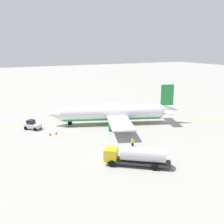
{
  "coord_description": "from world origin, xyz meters",
  "views": [
    {
      "loc": [
        28.93,
        55.23,
        18.73
      ],
      "look_at": [
        0.0,
        0.0,
        3.0
      ],
      "focal_mm": 41.82,
      "sensor_mm": 36.0,
      "label": 1
    }
  ],
  "objects_px": {
    "safety_cone_nose": "(56,133)",
    "safety_cone_wingtip": "(50,134)",
    "airplane": "(114,113)",
    "refueling_worker": "(133,143)",
    "pushback_tug": "(32,125)",
    "fuel_tanker": "(137,156)"
  },
  "relations": [
    {
      "from": "fuel_tanker",
      "to": "pushback_tug",
      "type": "distance_m",
      "value": 29.45
    },
    {
      "from": "pushback_tug",
      "to": "safety_cone_nose",
      "type": "xyz_separation_m",
      "value": [
        -3.82,
        6.13,
        -0.66
      ]
    },
    {
      "from": "fuel_tanker",
      "to": "refueling_worker",
      "type": "distance_m",
      "value": 8.22
    },
    {
      "from": "safety_cone_nose",
      "to": "safety_cone_wingtip",
      "type": "relative_size",
      "value": 1.02
    },
    {
      "from": "airplane",
      "to": "safety_cone_nose",
      "type": "xyz_separation_m",
      "value": [
        15.09,
        1.32,
        -2.28
      ]
    },
    {
      "from": "fuel_tanker",
      "to": "safety_cone_nose",
      "type": "bearing_deg",
      "value": -71.22
    },
    {
      "from": "airplane",
      "to": "refueling_worker",
      "type": "xyz_separation_m",
      "value": [
        4.1,
        15.26,
        -1.81
      ]
    },
    {
      "from": "pushback_tug",
      "to": "safety_cone_wingtip",
      "type": "distance_m",
      "value": 6.7
    },
    {
      "from": "fuel_tanker",
      "to": "pushback_tug",
      "type": "height_order",
      "value": "fuel_tanker"
    },
    {
      "from": "pushback_tug",
      "to": "safety_cone_wingtip",
      "type": "relative_size",
      "value": 5.95
    },
    {
      "from": "pushback_tug",
      "to": "safety_cone_nose",
      "type": "bearing_deg",
      "value": 121.93
    },
    {
      "from": "refueling_worker",
      "to": "safety_cone_wingtip",
      "type": "height_order",
      "value": "refueling_worker"
    },
    {
      "from": "fuel_tanker",
      "to": "pushback_tug",
      "type": "bearing_deg",
      "value": -68.02
    },
    {
      "from": "fuel_tanker",
      "to": "safety_cone_nose",
      "type": "distance_m",
      "value": 22.41
    },
    {
      "from": "pushback_tug",
      "to": "refueling_worker",
      "type": "xyz_separation_m",
      "value": [
        -14.81,
        20.07,
        -0.19
      ]
    },
    {
      "from": "airplane",
      "to": "refueling_worker",
      "type": "bearing_deg",
      "value": 74.96
    },
    {
      "from": "airplane",
      "to": "pushback_tug",
      "type": "bearing_deg",
      "value": -14.27
    },
    {
      "from": "fuel_tanker",
      "to": "refueling_worker",
      "type": "height_order",
      "value": "fuel_tanker"
    },
    {
      "from": "refueling_worker",
      "to": "fuel_tanker",
      "type": "bearing_deg",
      "value": 62.35
    },
    {
      "from": "pushback_tug",
      "to": "refueling_worker",
      "type": "bearing_deg",
      "value": 126.43
    },
    {
      "from": "fuel_tanker",
      "to": "refueling_worker",
      "type": "bearing_deg",
      "value": -117.65
    },
    {
      "from": "airplane",
      "to": "safety_cone_wingtip",
      "type": "relative_size",
      "value": 46.26
    }
  ]
}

